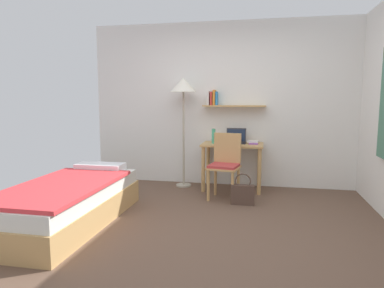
# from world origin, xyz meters

# --- Properties ---
(ground_plane) EXTENTS (5.28, 5.28, 0.00)m
(ground_plane) POSITION_xyz_m (0.00, 0.00, 0.00)
(ground_plane) COLOR brown
(wall_back) EXTENTS (4.40, 0.27, 2.60)m
(wall_back) POSITION_xyz_m (-0.00, 2.02, 1.30)
(wall_back) COLOR white
(wall_back) RESTS_ON ground_plane
(bed) EXTENTS (0.91, 2.03, 0.54)m
(bed) POSITION_xyz_m (-1.52, -0.16, 0.24)
(bed) COLOR tan
(bed) RESTS_ON ground_plane
(desk) EXTENTS (0.92, 0.56, 0.71)m
(desk) POSITION_xyz_m (0.14, 1.70, 0.57)
(desk) COLOR tan
(desk) RESTS_ON ground_plane
(desk_chair) EXTENTS (0.47, 0.46, 0.91)m
(desk_chair) POSITION_xyz_m (0.08, 1.20, 0.50)
(desk_chair) COLOR tan
(desk_chair) RESTS_ON ground_plane
(standing_lamp) EXTENTS (0.41, 0.41, 1.72)m
(standing_lamp) POSITION_xyz_m (-0.64, 1.75, 1.52)
(standing_lamp) COLOR #B2A893
(standing_lamp) RESTS_ON ground_plane
(laptop) EXTENTS (0.31, 0.24, 0.22)m
(laptop) POSITION_xyz_m (0.18, 1.79, 0.77)
(laptop) COLOR black
(laptop) RESTS_ON desk
(water_bottle) EXTENTS (0.06, 0.06, 0.22)m
(water_bottle) POSITION_xyz_m (-0.15, 1.67, 0.83)
(water_bottle) COLOR #42A87F
(water_bottle) RESTS_ON desk
(book_stack) EXTENTS (0.17, 0.22, 0.04)m
(book_stack) POSITION_xyz_m (0.45, 1.75, 0.74)
(book_stack) COLOR purple
(book_stack) RESTS_ON desk
(handbag) EXTENTS (0.31, 0.11, 0.42)m
(handbag) POSITION_xyz_m (0.35, 0.95, 0.15)
(handbag) COLOR #4C382D
(handbag) RESTS_ON ground_plane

